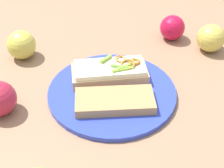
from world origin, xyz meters
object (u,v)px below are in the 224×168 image
at_px(bread_slice_side, 115,101).
at_px(sandwich, 110,72).
at_px(apple_2, 211,38).
at_px(plate, 112,92).
at_px(apple_1, 21,45).
at_px(apple_5, 172,28).

bearing_deg(bread_slice_side, sandwich, 92.26).
bearing_deg(apple_2, plate, 18.09).
distance_m(apple_1, apple_5, 0.44).
bearing_deg(apple_1, apple_2, 166.65).
xyz_separation_m(sandwich, apple_5, (-0.24, -0.15, 0.01)).
distance_m(sandwich, bread_slice_side, 0.10).
height_order(bread_slice_side, apple_1, apple_1).
relative_size(plate, apple_5, 4.20).
distance_m(plate, apple_2, 0.34).
height_order(sandwich, apple_2, apple_2).
relative_size(apple_1, apple_2, 1.01).
bearing_deg(apple_1, plate, 129.69).
distance_m(bread_slice_side, apple_2, 0.37).
bearing_deg(apple_5, apple_1, -4.22).
distance_m(sandwich, apple_2, 0.32).
relative_size(sandwich, apple_2, 2.52).
distance_m(plate, apple_1, 0.30).
xyz_separation_m(bread_slice_side, apple_2, (-0.33, -0.15, 0.02)).
relative_size(plate, bread_slice_side, 1.73).
xyz_separation_m(apple_2, apple_5, (0.08, -0.09, -0.00)).
bearing_deg(sandwich, apple_2, 20.40).
xyz_separation_m(sandwich, bread_slice_side, (0.02, 0.10, -0.01)).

